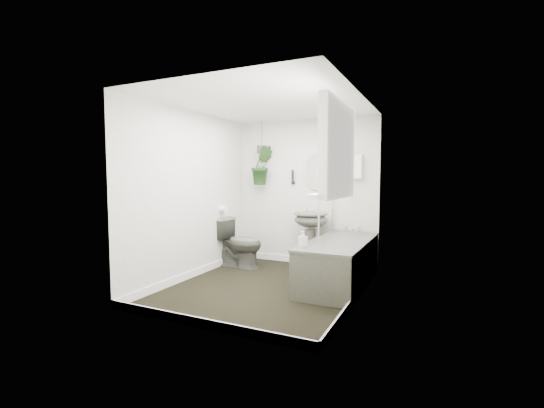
% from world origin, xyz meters
% --- Properties ---
extents(floor, '(2.30, 2.80, 0.02)m').
position_xyz_m(floor, '(0.00, 0.00, -0.01)').
color(floor, black).
rests_on(floor, ground).
extents(ceiling, '(2.30, 2.80, 0.02)m').
position_xyz_m(ceiling, '(0.00, 0.00, 2.31)').
color(ceiling, white).
rests_on(ceiling, ground).
extents(wall_back, '(2.30, 0.02, 2.30)m').
position_xyz_m(wall_back, '(0.00, 1.41, 1.15)').
color(wall_back, white).
rests_on(wall_back, ground).
extents(wall_front, '(2.30, 0.02, 2.30)m').
position_xyz_m(wall_front, '(0.00, -1.41, 1.15)').
color(wall_front, white).
rests_on(wall_front, ground).
extents(wall_left, '(0.02, 2.80, 2.30)m').
position_xyz_m(wall_left, '(-1.16, 0.00, 1.15)').
color(wall_left, white).
rests_on(wall_left, ground).
extents(wall_right, '(0.02, 2.80, 2.30)m').
position_xyz_m(wall_right, '(1.16, 0.00, 1.15)').
color(wall_right, white).
rests_on(wall_right, ground).
extents(skirting, '(2.30, 2.80, 0.10)m').
position_xyz_m(skirting, '(0.00, 0.00, 0.05)').
color(skirting, white).
rests_on(skirting, floor).
extents(bathtub, '(0.72, 1.72, 0.58)m').
position_xyz_m(bathtub, '(0.80, 0.50, 0.29)').
color(bathtub, '#494B42').
rests_on(bathtub, floor).
extents(bath_screen, '(0.04, 0.72, 1.40)m').
position_xyz_m(bath_screen, '(0.47, 0.99, 1.28)').
color(bath_screen, silver).
rests_on(bath_screen, bathtub).
extents(shower_box, '(0.20, 0.10, 0.35)m').
position_xyz_m(shower_box, '(0.80, 1.34, 1.55)').
color(shower_box, white).
rests_on(shower_box, wall_back).
extents(oval_mirror, '(0.46, 0.03, 0.62)m').
position_xyz_m(oval_mirror, '(0.20, 1.37, 1.50)').
color(oval_mirror, '#B8B5A8').
rests_on(oval_mirror, wall_back).
extents(wall_sconce, '(0.04, 0.04, 0.22)m').
position_xyz_m(wall_sconce, '(-0.20, 1.36, 1.40)').
color(wall_sconce, black).
rests_on(wall_sconce, wall_back).
extents(toilet_roll_holder, '(0.11, 0.11, 0.11)m').
position_xyz_m(toilet_roll_holder, '(-1.10, 0.70, 0.90)').
color(toilet_roll_holder, white).
rests_on(toilet_roll_holder, wall_left).
extents(window_recess, '(0.08, 1.00, 0.90)m').
position_xyz_m(window_recess, '(1.09, -0.70, 1.65)').
color(window_recess, white).
rests_on(window_recess, wall_right).
extents(window_sill, '(0.18, 1.00, 0.04)m').
position_xyz_m(window_sill, '(1.02, -0.70, 1.23)').
color(window_sill, white).
rests_on(window_sill, wall_right).
extents(window_blinds, '(0.01, 0.86, 0.76)m').
position_xyz_m(window_blinds, '(1.04, -0.70, 1.65)').
color(window_blinds, white).
rests_on(window_blinds, wall_right).
extents(toilet, '(0.77, 0.47, 0.76)m').
position_xyz_m(toilet, '(-0.85, 0.77, 0.38)').
color(toilet, '#494B42').
rests_on(toilet, floor).
extents(pedestal_sink, '(0.57, 0.51, 0.86)m').
position_xyz_m(pedestal_sink, '(0.20, 1.10, 0.43)').
color(pedestal_sink, '#494B42').
rests_on(pedestal_sink, floor).
extents(sill_plant, '(0.26, 0.24, 0.23)m').
position_xyz_m(sill_plant, '(1.03, -0.40, 1.36)').
color(sill_plant, black).
rests_on(sill_plant, window_sill).
extents(hanging_plant, '(0.45, 0.43, 0.63)m').
position_xyz_m(hanging_plant, '(-0.70, 1.25, 1.59)').
color(hanging_plant, black).
rests_on(hanging_plant, ceiling).
extents(soap_bottle, '(0.11, 0.11, 0.18)m').
position_xyz_m(soap_bottle, '(0.51, -0.08, 0.67)').
color(soap_bottle, black).
rests_on(soap_bottle, bathtub).
extents(hanging_pot, '(0.16, 0.16, 0.12)m').
position_xyz_m(hanging_pot, '(-0.70, 1.25, 1.84)').
color(hanging_pot, '#383328').
rests_on(hanging_pot, ceiling).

